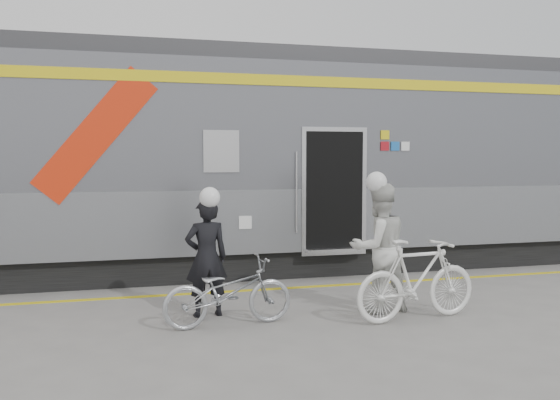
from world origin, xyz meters
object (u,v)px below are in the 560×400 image
object	(u,v)px
bicycle_left	(228,292)
bicycle_right	(417,280)
woman	(379,248)
man	(206,258)

from	to	relation	value
bicycle_left	bicycle_right	bearing A→B (deg)	-103.51
woman	bicycle_right	size ratio (longest dim) A/B	0.99
bicycle_right	bicycle_left	bearing A→B (deg)	74.27
bicycle_left	woman	distance (m)	2.21
woman	man	bearing A→B (deg)	-16.09
man	woman	size ratio (longest dim) A/B	0.89
man	bicycle_right	distance (m)	2.82
man	woman	world-z (taller)	woman
man	woman	distance (m)	2.38
woman	bicycle_right	xyz separation A→B (m)	(0.30, -0.55, -0.35)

